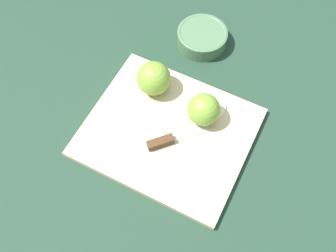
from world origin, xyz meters
The scene contains 7 objects.
ground_plane centered at (0.00, 0.00, 0.00)m, with size 4.00×4.00×0.00m, color #1E3828.
cutting_board centered at (0.00, 0.00, 0.01)m, with size 0.34×0.29×0.01m.
apple_half_left centered at (-0.07, 0.08, 0.05)m, with size 0.07×0.07×0.07m.
apple_half_right centered at (0.05, 0.06, 0.05)m, with size 0.07×0.07×0.07m.
knife centered at (0.01, -0.03, 0.02)m, with size 0.11×0.11×0.02m.
apple_slice centered at (0.06, 0.09, 0.02)m, with size 0.06×0.06×0.01m.
bowl centered at (-0.04, 0.26, 0.02)m, with size 0.12×0.12×0.04m.
Camera 1 is at (0.17, -0.35, 0.74)m, focal length 42.00 mm.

